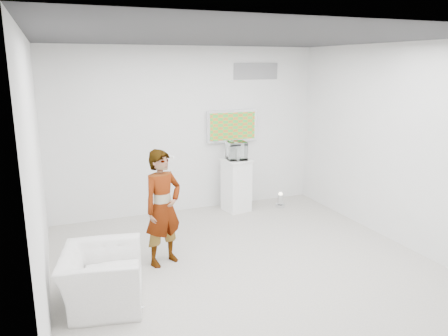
# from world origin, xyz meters

# --- Properties ---
(room) EXTENTS (5.01, 5.01, 3.00)m
(room) POSITION_xyz_m (0.00, 0.00, 1.50)
(room) COLOR #B9B2A9
(room) RESTS_ON ground
(tv) EXTENTS (1.00, 0.08, 0.60)m
(tv) POSITION_xyz_m (0.85, 2.45, 1.55)
(tv) COLOR silver
(tv) RESTS_ON room
(logo_decal) EXTENTS (0.90, 0.02, 0.30)m
(logo_decal) POSITION_xyz_m (1.35, 2.49, 2.55)
(logo_decal) COLOR gray
(logo_decal) RESTS_ON room
(person) EXTENTS (0.69, 0.58, 1.60)m
(person) POSITION_xyz_m (-1.01, 0.43, 0.80)
(person) COLOR white
(person) RESTS_ON room
(armchair) EXTENTS (1.05, 1.15, 0.65)m
(armchair) POSITION_xyz_m (-1.93, -0.34, 0.32)
(armchair) COLOR white
(armchair) RESTS_ON room
(pedestal) EXTENTS (0.55, 0.55, 0.98)m
(pedestal) POSITION_xyz_m (0.80, 2.10, 0.49)
(pedestal) COLOR white
(pedestal) RESTS_ON room
(floor_uplight) EXTENTS (0.23, 0.23, 0.28)m
(floor_uplight) POSITION_xyz_m (1.66, 1.95, 0.14)
(floor_uplight) COLOR silver
(floor_uplight) RESTS_ON room
(vitrine) EXTENTS (0.37, 0.37, 0.33)m
(vitrine) POSITION_xyz_m (0.80, 2.10, 1.14)
(vitrine) COLOR white
(vitrine) RESTS_ON pedestal
(console) EXTENTS (0.07, 0.17, 0.23)m
(console) POSITION_xyz_m (0.80, 2.10, 1.09)
(console) COLOR white
(console) RESTS_ON pedestal
(wii_remote) EXTENTS (0.13, 0.12, 0.04)m
(wii_remote) POSITION_xyz_m (-0.84, 0.67, 1.44)
(wii_remote) COLOR white
(wii_remote) RESTS_ON person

